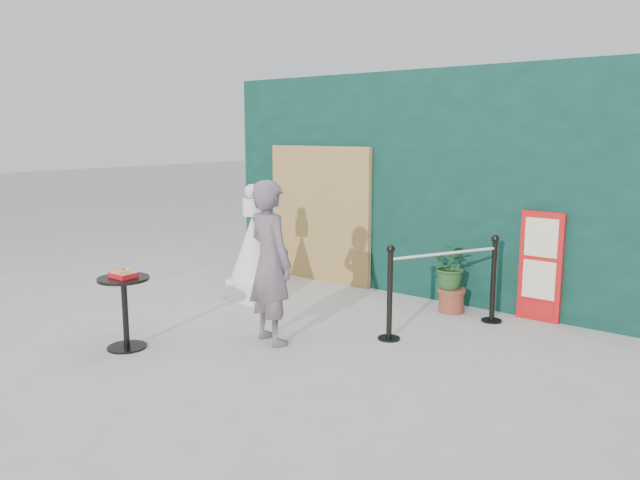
# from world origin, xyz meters

# --- Properties ---
(ground) EXTENTS (60.00, 60.00, 0.00)m
(ground) POSITION_xyz_m (0.00, 0.00, 0.00)
(ground) COLOR #ADAAA5
(ground) RESTS_ON ground
(back_wall) EXTENTS (6.00, 0.30, 3.00)m
(back_wall) POSITION_xyz_m (0.00, 3.15, 1.50)
(back_wall) COLOR black
(back_wall) RESTS_ON ground
(bamboo_fence) EXTENTS (1.80, 0.08, 2.00)m
(bamboo_fence) POSITION_xyz_m (-1.40, 2.94, 1.00)
(bamboo_fence) COLOR tan
(bamboo_fence) RESTS_ON ground
(woman) EXTENTS (0.72, 0.57, 1.72)m
(woman) POSITION_xyz_m (-0.04, 0.43, 0.86)
(woman) COLOR slate
(woman) RESTS_ON ground
(menu_board) EXTENTS (0.50, 0.07, 1.30)m
(menu_board) POSITION_xyz_m (1.90, 2.95, 0.65)
(menu_board) COLOR red
(menu_board) RESTS_ON ground
(statue) EXTENTS (0.60, 0.60, 1.54)m
(statue) POSITION_xyz_m (-1.39, 1.52, 0.63)
(statue) COLOR white
(statue) RESTS_ON ground
(cafe_table) EXTENTS (0.52, 0.52, 0.75)m
(cafe_table) POSITION_xyz_m (-1.08, -0.65, 0.50)
(cafe_table) COLOR black
(cafe_table) RESTS_ON ground
(food_basket) EXTENTS (0.26, 0.19, 0.11)m
(food_basket) POSITION_xyz_m (-1.08, -0.65, 0.79)
(food_basket) COLOR red
(food_basket) RESTS_ON cafe_table
(planter) EXTENTS (0.51, 0.44, 0.87)m
(planter) POSITION_xyz_m (0.94, 2.63, 0.50)
(planter) COLOR brown
(planter) RESTS_ON ground
(stanchion_barrier) EXTENTS (0.84, 1.54, 1.03)m
(stanchion_barrier) POSITION_xyz_m (1.19, 1.92, 0.49)
(stanchion_barrier) COLOR black
(stanchion_barrier) RESTS_ON ground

